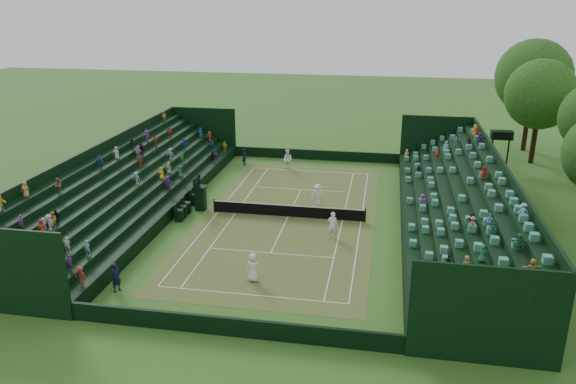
{
  "coord_description": "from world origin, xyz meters",
  "views": [
    {
      "loc": [
        6.94,
        -38.71,
        15.83
      ],
      "look_at": [
        0.0,
        0.0,
        2.0
      ],
      "focal_mm": 35.0,
      "sensor_mm": 36.0,
      "label": 1
    }
  ],
  "objects_px": {
    "tennis_net": "(288,210)",
    "player_near_east": "(333,225)",
    "player_far_east": "(318,194)",
    "player_near_west": "(253,267)",
    "player_far_west": "(288,160)",
    "umpire_chair": "(200,195)"
  },
  "relations": [
    {
      "from": "tennis_net",
      "to": "player_near_east",
      "type": "bearing_deg",
      "value": -41.17
    },
    {
      "from": "player_near_west",
      "to": "player_far_west",
      "type": "height_order",
      "value": "player_far_west"
    },
    {
      "from": "umpire_chair",
      "to": "player_near_west",
      "type": "relative_size",
      "value": 1.65
    },
    {
      "from": "player_near_west",
      "to": "player_far_east",
      "type": "height_order",
      "value": "player_near_west"
    },
    {
      "from": "player_near_east",
      "to": "tennis_net",
      "type": "bearing_deg",
      "value": -39.32
    },
    {
      "from": "umpire_chair",
      "to": "player_near_east",
      "type": "bearing_deg",
      "value": -18.3
    },
    {
      "from": "umpire_chair",
      "to": "player_near_west",
      "type": "height_order",
      "value": "umpire_chair"
    },
    {
      "from": "player_near_east",
      "to": "player_far_west",
      "type": "distance_m",
      "value": 16.43
    },
    {
      "from": "player_far_east",
      "to": "player_near_west",
      "type": "bearing_deg",
      "value": -105.79
    },
    {
      "from": "player_far_east",
      "to": "player_far_west",
      "type": "bearing_deg",
      "value": 107.39
    },
    {
      "from": "tennis_net",
      "to": "umpire_chair",
      "type": "xyz_separation_m",
      "value": [
        -6.96,
        0.3,
        0.71
      ]
    },
    {
      "from": "player_far_east",
      "to": "player_near_east",
      "type": "bearing_deg",
      "value": -80.64
    },
    {
      "from": "tennis_net",
      "to": "player_far_east",
      "type": "relative_size",
      "value": 6.85
    },
    {
      "from": "player_near_east",
      "to": "player_far_east",
      "type": "bearing_deg",
      "value": -72.01
    },
    {
      "from": "umpire_chair",
      "to": "player_far_east",
      "type": "bearing_deg",
      "value": 17.49
    },
    {
      "from": "player_far_west",
      "to": "player_far_east",
      "type": "bearing_deg",
      "value": -40.93
    },
    {
      "from": "tennis_net",
      "to": "player_far_east",
      "type": "bearing_deg",
      "value": 58.77
    },
    {
      "from": "tennis_net",
      "to": "player_far_east",
      "type": "height_order",
      "value": "player_far_east"
    },
    {
      "from": "umpire_chair",
      "to": "tennis_net",
      "type": "bearing_deg",
      "value": -2.43
    },
    {
      "from": "tennis_net",
      "to": "player_far_east",
      "type": "distance_m",
      "value": 3.61
    },
    {
      "from": "player_near_east",
      "to": "umpire_chair",
      "type": "bearing_deg",
      "value": -16.45
    },
    {
      "from": "umpire_chair",
      "to": "player_far_west",
      "type": "distance_m",
      "value": 12.75
    }
  ]
}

